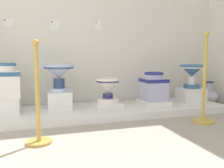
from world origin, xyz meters
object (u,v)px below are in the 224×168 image
Objects in this scene: plinth_block_squat_floral at (153,102)px; info_placard_third at (98,25)px; stanchion_post_near_left at (38,111)px; plinth_block_tall_cobalt at (6,106)px; antique_toilet_pale_glazed at (59,73)px; antique_toilet_rightmost at (108,88)px; plinth_block_rightmost at (108,105)px; antique_toilet_central_ornate at (192,72)px; decorative_vase_companion at (209,96)px; plinth_block_pale_glazed at (60,100)px; info_placard_second at (55,25)px; antique_toilet_tall_cobalt at (5,80)px; stanchion_post_near_right at (204,96)px; info_placard_first at (8,23)px; antique_toilet_squat_floral at (154,86)px; plinth_block_central_ornate at (191,95)px.

info_placard_third reaches higher than plinth_block_squat_floral.
plinth_block_squat_floral is 1.84m from stanchion_post_near_left.
plinth_block_squat_floral is at bearing -0.87° from plinth_block_tall_cobalt.
antique_toilet_pale_glazed reaches higher than plinth_block_tall_cobalt.
info_placard_third is at bearing 92.70° from antique_toilet_rightmost.
plinth_block_rightmost is 1.41m from antique_toilet_central_ornate.
stanchion_post_near_left is at bearing -158.80° from decorative_vase_companion.
info_placard_third is (0.63, 0.39, 1.06)m from plinth_block_pale_glazed.
plinth_block_rightmost is 1.02× the size of antique_toilet_central_ornate.
plinth_block_squat_floral is at bearing -20.16° from info_placard_second.
antique_toilet_tall_cobalt is 1.01m from stanchion_post_near_left.
decorative_vase_companion is at bearing -10.14° from info_placard_third.
antique_toilet_pale_glazed reaches higher than antique_toilet_rightmost.
decorative_vase_companion is at bearing 17.94° from antique_toilet_central_ornate.
antique_toilet_pale_glazed is 0.37× the size of stanchion_post_near_right.
antique_toilet_central_ornate is (0.66, 0.02, 0.44)m from plinth_block_squat_floral.
stanchion_post_near_right is (-0.81, -0.90, 0.17)m from decorative_vase_companion.
antique_toilet_tall_cobalt is 0.39× the size of stanchion_post_near_right.
plinth_block_rightmost is 0.39× the size of stanchion_post_near_left.
info_placard_first reaches higher than plinth_block_squat_floral.
antique_toilet_central_ornate is (1.33, -0.03, 0.44)m from plinth_block_rightmost.
antique_toilet_pale_glazed is 2.75× the size of info_placard_second.
plinth_block_squat_floral is (0.68, -0.05, -0.23)m from antique_toilet_rightmost.
info_placard_first reaches higher than antique_toilet_squat_floral.
stanchion_post_near_right reaches higher than plinth_block_pale_glazed.
info_placard_first is (-2.62, 0.47, 0.69)m from antique_toilet_central_ornate.
info_placard_second is (-1.35, 0.49, 1.11)m from plinth_block_squat_floral.
plinth_block_pale_glazed is 2.12× the size of info_placard_second.
decorative_vase_companion is (3.09, 0.14, -0.04)m from plinth_block_tall_cobalt.
stanchion_post_near_right is at bearing -28.29° from info_placard_first.
info_placard_third is (-0.02, 0.45, 0.91)m from antique_toilet_rightmost.
plinth_block_central_ornate reaches higher than plinth_block_tall_cobalt.
plinth_block_pale_glazed is 1.28m from info_placard_first.
antique_toilet_rightmost is 1.34m from plinth_block_central_ornate.
info_placard_second is 0.38× the size of decorative_vase_companion.
plinth_block_pale_glazed is 2.25× the size of info_placard_first.
plinth_block_pale_glazed is 1.83m from stanchion_post_near_right.
plinth_block_squat_floral is at bearing 28.84° from stanchion_post_near_left.
antique_toilet_tall_cobalt is at bearing 112.47° from stanchion_post_near_left.
antique_toilet_squat_floral is 1.05× the size of decorative_vase_companion.
info_placard_third is at bearing -0.00° from info_placard_first.
stanchion_post_near_left is (0.36, -1.38, -0.95)m from info_placard_first.
stanchion_post_near_left is (-0.93, -0.93, -0.06)m from antique_toilet_rightmost.
antique_toilet_rightmost is 0.72m from plinth_block_squat_floral.
antique_toilet_pale_glazed is 1.41m from plinth_block_squat_floral.
antique_toilet_squat_floral is (0.68, -0.05, 0.25)m from plinth_block_rightmost.
antique_toilet_squat_floral is (0.68, -0.05, 0.01)m from antique_toilet_rightmost.
plinth_block_pale_glazed is 1.10m from info_placard_second.
antique_toilet_tall_cobalt is at bearing -160.14° from info_placard_third.
decorative_vase_companion is (0.46, 0.15, -0.42)m from antique_toilet_central_ornate.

